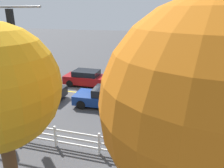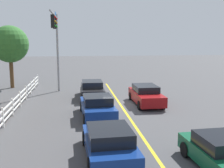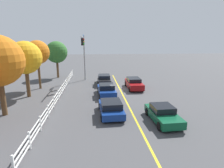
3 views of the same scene
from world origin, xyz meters
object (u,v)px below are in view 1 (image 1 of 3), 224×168
Objects in this scene: tree_4 at (205,107)px; car_4 at (37,89)px; car_1 at (212,89)px; car_0 at (105,97)px; car_3 at (193,107)px; car_2 at (88,78)px.

car_4 is at bearing -40.89° from tree_4.
car_1 is 0.93× the size of car_4.
car_1 is at bearing -100.92° from tree_4.
car_1 is at bearing -154.75° from car_0.
car_0 reaches higher than car_1.
car_0 is 6.00m from car_3.
car_4 reaches higher than car_3.
car_4 is at bearing -125.93° from car_2.
car_0 is 0.63× the size of tree_4.
car_2 is 9.69m from car_3.
car_1 is 0.96× the size of car_2.
car_0 is 1.05× the size of car_3.
tree_4 is (0.84, 9.40, 4.13)m from car_3.
car_4 is at bearing -2.65° from car_0.
car_3 is at bearing -23.94° from car_2.
car_0 is 1.03× the size of car_1.
car_4 is at bearing -165.59° from car_1.
car_2 is 1.07× the size of car_3.
tree_4 reaches higher than car_1.
car_4 is (2.81, 3.91, 0.00)m from car_2.
car_4 is at bearing -2.19° from car_3.
car_2 is (10.64, 0.19, 0.07)m from car_1.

